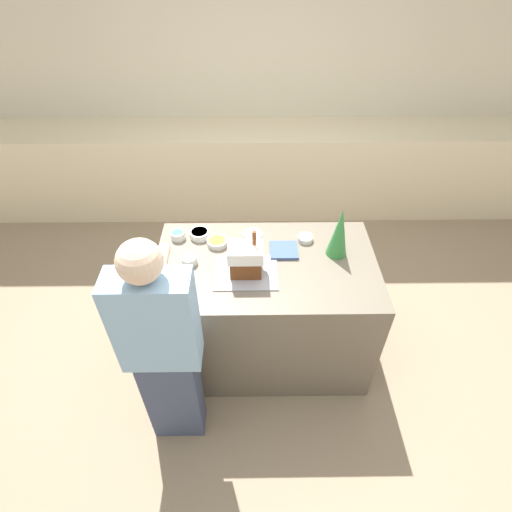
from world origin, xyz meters
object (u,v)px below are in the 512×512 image
Objects in this scene: candy_bowl_far_right at (200,234)px; candy_bowl_center_rear at (189,260)px; candy_bowl_front_corner at (305,238)px; candy_bowl_near_tray_right at (253,236)px; cookbook at (284,250)px; baking_tray at (246,272)px; gingerbread_house at (246,259)px; person at (163,351)px; candy_bowl_far_left at (178,235)px; decorative_tree at (339,233)px; candy_bowl_near_tray_left at (217,242)px.

candy_bowl_far_right is 1.39× the size of candy_bowl_center_rear.
candy_bowl_front_corner is 0.36m from candy_bowl_near_tray_right.
candy_bowl_far_right reaches higher than cookbook.
candy_bowl_center_rear is at bearing -170.21° from cookbook.
baking_tray is 0.34m from candy_bowl_near_tray_right.
person is at bearing -130.36° from gingerbread_house.
candy_bowl_far_right is 1.41× the size of candy_bowl_far_left.
candy_bowl_near_tray_right is 0.47m from candy_bowl_center_rear.
gingerbread_house is 3.06× the size of candy_bowl_far_left.
candy_bowl_near_tray_right is at bearing 147.16° from cookbook.
decorative_tree is at bearing 4.97° from candy_bowl_center_rear.
candy_bowl_near_tray_left is at bearing 47.44° from candy_bowl_center_rear.
candy_bowl_far_left reaches higher than candy_bowl_far_right.
baking_tray is 4.05× the size of candy_bowl_far_left.
candy_bowl_center_rear is (-0.04, -0.27, 0.00)m from candy_bowl_far_right.
candy_bowl_front_corner is at bearing -2.20° from candy_bowl_far_left.
decorative_tree reaches higher than candy_bowl_far_left.
candy_bowl_far_left is (-0.46, 0.35, -0.09)m from gingerbread_house.
candy_bowl_center_rear and candy_bowl_far_left have the same top height.
decorative_tree is at bearing -7.25° from candy_bowl_near_tray_left.
candy_bowl_center_rear is (-0.76, -0.22, 0.01)m from candy_bowl_front_corner.
person is (-0.44, -0.52, -0.08)m from baking_tray.
candy_bowl_center_rear is (-0.40, -0.24, 0.00)m from candy_bowl_near_tray_right.
candy_bowl_far_left is 0.54× the size of cookbook.
baking_tray is 0.32m from cookbook.
cookbook is (0.25, 0.20, 0.01)m from baking_tray.
baking_tray is 0.34m from candy_bowl_near_tray_left.
baking_tray is at bearing -163.13° from decorative_tree.
decorative_tree is 3.34× the size of candy_bowl_front_corner.
candy_bowl_far_left reaches higher than candy_bowl_near_tray_right.
person is at bearing -130.35° from baking_tray.
candy_bowl_near_tray_left is (-0.59, -0.04, 0.00)m from candy_bowl_front_corner.
decorative_tree reaches higher than cookbook.
candy_bowl_far_left is at bearing 177.80° from candy_bowl_front_corner.
candy_bowl_far_right reaches higher than baking_tray.
gingerbread_house is at bearing -36.62° from candy_bowl_far_left.
baking_tray is 0.11m from gingerbread_house.
candy_bowl_front_corner reaches higher than cookbook.
gingerbread_house is at bearing 49.64° from person.
gingerbread_house is at bearing -141.89° from candy_bowl_front_corner.
decorative_tree is at bearing -3.78° from cookbook.
cookbook is at bearing -9.88° from candy_bowl_near_tray_left.
gingerbread_house is 2.25× the size of candy_bowl_near_tray_right.
candy_bowl_front_corner is 1.18m from person.
gingerbread_house is at bearing -140.97° from cookbook.
candy_bowl_far_right is 0.75× the size of cookbook.
candy_bowl_near_tray_right is at bearing 60.41° from person.
candy_bowl_near_tray_left is 0.24m from candy_bowl_near_tray_right.
candy_bowl_far_left is 0.87m from person.
baking_tray is at bearing -48.60° from candy_bowl_far_right.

